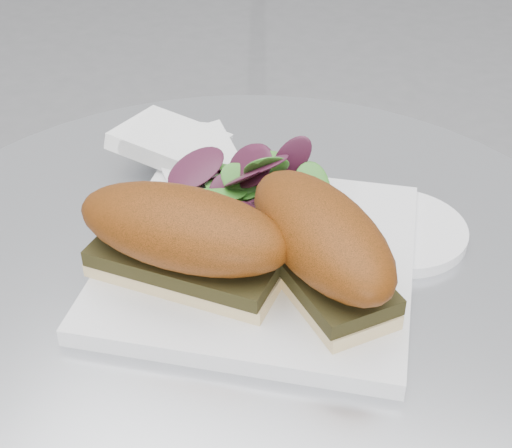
{
  "coord_description": "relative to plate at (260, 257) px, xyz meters",
  "views": [
    {
      "loc": [
        0.18,
        -0.47,
        1.13
      ],
      "look_at": [
        0.01,
        0.01,
        0.77
      ],
      "focal_mm": 50.0,
      "sensor_mm": 36.0,
      "label": 1
    }
  ],
  "objects": [
    {
      "name": "table",
      "position": [
        -0.01,
        -0.0,
        -0.25
      ],
      "size": [
        0.7,
        0.7,
        0.73
      ],
      "color": "silver",
      "rests_on": "ground"
    },
    {
      "name": "plate",
      "position": [
        0.0,
        0.0,
        0.0
      ],
      "size": [
        0.3,
        0.3,
        0.02
      ],
      "primitive_type": "cube",
      "rotation": [
        0.0,
        0.0,
        0.14
      ],
      "color": "white",
      "rests_on": "table"
    },
    {
      "name": "sandwich_left",
      "position": [
        -0.05,
        -0.06,
        0.05
      ],
      "size": [
        0.19,
        0.09,
        0.08
      ],
      "rotation": [
        0.0,
        0.0,
        -0.03
      ],
      "color": "#F5E199",
      "rests_on": "plate"
    },
    {
      "name": "sandwich_right",
      "position": [
        0.06,
        -0.02,
        0.05
      ],
      "size": [
        0.18,
        0.18,
        0.08
      ],
      "rotation": [
        0.0,
        0.0,
        -0.77
      ],
      "color": "#F5E199",
      "rests_on": "plate"
    },
    {
      "name": "salad",
      "position": [
        -0.04,
        0.07,
        0.03
      ],
      "size": [
        0.12,
        0.12,
        0.05
      ],
      "primitive_type": null,
      "color": "#40922F",
      "rests_on": "plate"
    },
    {
      "name": "napkin",
      "position": [
        -0.13,
        0.13,
        0.0
      ],
      "size": [
        0.18,
        0.18,
        0.02
      ],
      "primitive_type": null,
      "rotation": [
        0.0,
        0.0,
        -0.34
      ],
      "color": "white",
      "rests_on": "table"
    },
    {
      "name": "saucer",
      "position": [
        0.11,
        0.09,
        -0.0
      ],
      "size": [
        0.13,
        0.13,
        0.01
      ],
      "primitive_type": "cylinder",
      "color": "white",
      "rests_on": "table"
    }
  ]
}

